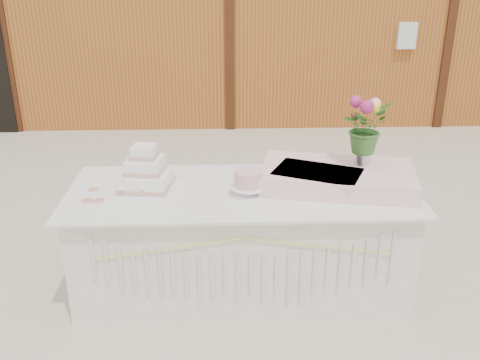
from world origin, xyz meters
name	(u,v)px	position (x,y,z in m)	size (l,w,h in m)	color
ground	(241,284)	(0.00, 0.00, 0.00)	(80.00, 80.00, 0.00)	beige
cake_table	(242,239)	(0.00, 0.00, 0.39)	(2.40, 1.00, 0.77)	white
wedding_cake	(146,173)	(-0.66, 0.07, 0.87)	(0.39, 0.39, 0.31)	white
pink_cake_stand	(248,181)	(0.04, -0.08, 0.87)	(0.24, 0.24, 0.17)	white
satin_runner	(338,177)	(0.67, 0.05, 0.84)	(1.05, 0.61, 0.13)	beige
flower_vase	(363,155)	(0.85, 0.11, 0.97)	(0.11, 0.11, 0.14)	silver
bouquet	(366,121)	(0.85, 0.11, 1.23)	(0.32, 0.28, 0.36)	#3A6E2C
loose_flowers	(94,189)	(-1.02, 0.03, 0.78)	(0.15, 0.37, 0.02)	pink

